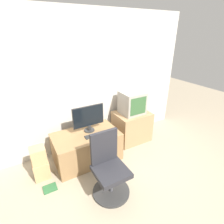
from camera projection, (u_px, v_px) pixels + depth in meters
name	position (u px, v px, depth m)	size (l,w,h in m)	color
ground_plane	(123.00, 182.00, 2.83)	(12.00, 12.00, 0.00)	tan
wall_back	(87.00, 84.00, 3.32)	(4.40, 0.05, 2.60)	beige
desk	(87.00, 147.00, 3.23)	(1.17, 0.69, 0.55)	#937047
side_stand	(132.00, 126.00, 3.82)	(0.72, 0.58, 0.65)	#A37F56
main_monitor	(89.00, 118.00, 3.11)	(0.59, 0.19, 0.49)	#2D2D2D
keyboard	(95.00, 135.00, 3.06)	(0.35, 0.11, 0.01)	#2D2D2D
mouse	(107.00, 132.00, 3.16)	(0.05, 0.04, 0.03)	#4C4C51
crt_tv	(132.00, 103.00, 3.59)	(0.46, 0.43, 0.46)	gray
office_chair	(109.00, 170.00, 2.53)	(0.56, 0.56, 0.96)	#333333
cardboard_box_lower	(41.00, 169.00, 2.87)	(0.25, 0.26, 0.30)	tan
cardboard_box_upper	(38.00, 155.00, 2.75)	(0.23, 0.22, 0.26)	tan
book	(50.00, 188.00, 2.69)	(0.20, 0.16, 0.02)	#2D6638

